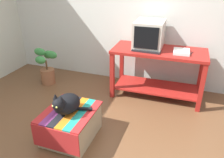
{
  "coord_description": "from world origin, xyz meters",
  "views": [
    {
      "loc": [
        0.83,
        -1.57,
        1.8
      ],
      "look_at": [
        -0.04,
        0.85,
        0.55
      ],
      "focal_mm": 36.22,
      "sensor_mm": 36.0,
      "label": 1
    }
  ],
  "objects_px": {
    "cat": "(66,104)",
    "desk": "(158,65)",
    "tv_monitor": "(149,34)",
    "book": "(181,52)",
    "ottoman_with_blanket": "(70,124)",
    "keyboard": "(146,51)",
    "potted_plant": "(47,68)"
  },
  "relations": [
    {
      "from": "tv_monitor",
      "to": "ottoman_with_blanket",
      "type": "height_order",
      "value": "tv_monitor"
    },
    {
      "from": "desk",
      "to": "keyboard",
      "type": "xyz_separation_m",
      "value": [
        -0.16,
        -0.14,
        0.25
      ]
    },
    {
      "from": "ottoman_with_blanket",
      "to": "potted_plant",
      "type": "distance_m",
      "value": 1.55
    },
    {
      "from": "keyboard",
      "to": "ottoman_with_blanket",
      "type": "distance_m",
      "value": 1.45
    },
    {
      "from": "tv_monitor",
      "to": "book",
      "type": "height_order",
      "value": "tv_monitor"
    },
    {
      "from": "ottoman_with_blanket",
      "to": "keyboard",
      "type": "bearing_deg",
      "value": 63.01
    },
    {
      "from": "desk",
      "to": "keyboard",
      "type": "bearing_deg",
      "value": -140.74
    },
    {
      "from": "cat",
      "to": "desk",
      "type": "bearing_deg",
      "value": 69.37
    },
    {
      "from": "keyboard",
      "to": "cat",
      "type": "height_order",
      "value": "keyboard"
    },
    {
      "from": "book",
      "to": "potted_plant",
      "type": "bearing_deg",
      "value": -179.12
    },
    {
      "from": "desk",
      "to": "keyboard",
      "type": "height_order",
      "value": "keyboard"
    },
    {
      "from": "tv_monitor",
      "to": "keyboard",
      "type": "relative_size",
      "value": 1.32
    },
    {
      "from": "cat",
      "to": "book",
      "type": "bearing_deg",
      "value": 59.72
    },
    {
      "from": "keyboard",
      "to": "cat",
      "type": "relative_size",
      "value": 0.96
    },
    {
      "from": "keyboard",
      "to": "potted_plant",
      "type": "bearing_deg",
      "value": -176.07
    },
    {
      "from": "ottoman_with_blanket",
      "to": "desk",
      "type": "bearing_deg",
      "value": 59.96
    },
    {
      "from": "desk",
      "to": "tv_monitor",
      "type": "xyz_separation_m",
      "value": [
        -0.18,
        0.08,
        0.43
      ]
    },
    {
      "from": "desk",
      "to": "cat",
      "type": "xyz_separation_m",
      "value": [
        -0.78,
        -1.36,
        -0.04
      ]
    },
    {
      "from": "desk",
      "to": "book",
      "type": "distance_m",
      "value": 0.41
    },
    {
      "from": "cat",
      "to": "potted_plant",
      "type": "height_order",
      "value": "cat"
    },
    {
      "from": "tv_monitor",
      "to": "ottoman_with_blanket",
      "type": "distance_m",
      "value": 1.7
    },
    {
      "from": "book",
      "to": "cat",
      "type": "relative_size",
      "value": 0.6
    },
    {
      "from": "ottoman_with_blanket",
      "to": "tv_monitor",
      "type": "bearing_deg",
      "value": 67.26
    },
    {
      "from": "tv_monitor",
      "to": "potted_plant",
      "type": "bearing_deg",
      "value": -171.5
    },
    {
      "from": "tv_monitor",
      "to": "keyboard",
      "type": "bearing_deg",
      "value": -87.21
    },
    {
      "from": "desk",
      "to": "ottoman_with_blanket",
      "type": "relative_size",
      "value": 2.08
    },
    {
      "from": "ottoman_with_blanket",
      "to": "cat",
      "type": "bearing_deg",
      "value": -113.79
    },
    {
      "from": "tv_monitor",
      "to": "book",
      "type": "xyz_separation_m",
      "value": [
        0.49,
        -0.12,
        -0.17
      ]
    },
    {
      "from": "ottoman_with_blanket",
      "to": "potted_plant",
      "type": "xyz_separation_m",
      "value": [
        -1.07,
        1.12,
        0.11
      ]
    },
    {
      "from": "book",
      "to": "ottoman_with_blanket",
      "type": "height_order",
      "value": "book"
    },
    {
      "from": "book",
      "to": "cat",
      "type": "distance_m",
      "value": 1.73
    },
    {
      "from": "potted_plant",
      "to": "desk",
      "type": "bearing_deg",
      "value": 6.46
    }
  ]
}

